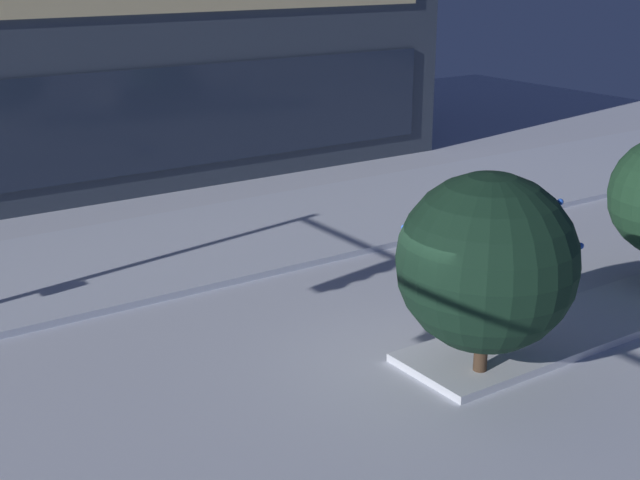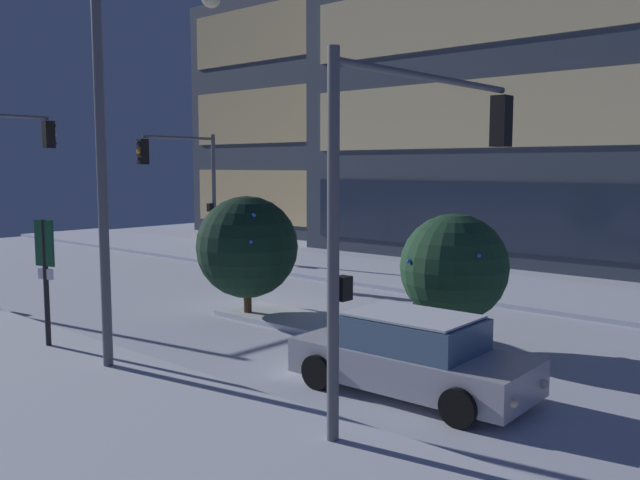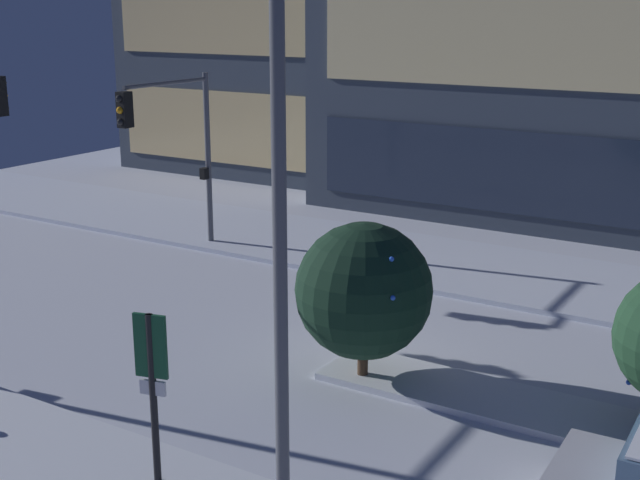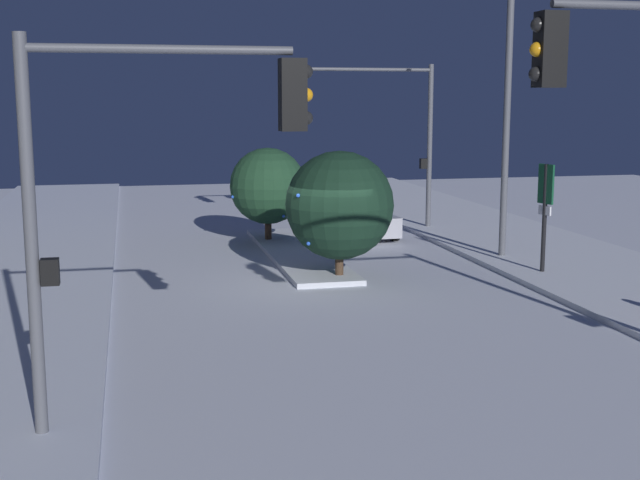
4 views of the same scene
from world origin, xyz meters
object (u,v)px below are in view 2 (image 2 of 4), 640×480
(street_lamp_arched, at_px, (136,108))
(parking_info_sign, at_px, (45,268))
(car_near, at_px, (412,356))
(decorated_tree_median, at_px, (247,247))
(traffic_light_corner_far_left, at_px, (185,175))
(decorated_tree_left_of_median, at_px, (454,268))
(traffic_light_corner_near_right, at_px, (417,172))

(street_lamp_arched, xyz_separation_m, parking_info_sign, (-2.41, -0.87, -3.46))
(car_near, relative_size, decorated_tree_median, 1.37)
(traffic_light_corner_far_left, xyz_separation_m, decorated_tree_left_of_median, (15.32, -4.17, -1.93))
(car_near, xyz_separation_m, decorated_tree_left_of_median, (-1.03, 3.23, 1.17))
(car_near, xyz_separation_m, traffic_light_corner_far_left, (-16.35, 7.40, 3.10))
(street_lamp_arched, bearing_deg, parking_info_sign, 109.30)
(parking_info_sign, bearing_deg, traffic_light_corner_near_right, -88.20)
(parking_info_sign, distance_m, decorated_tree_left_of_median, 9.25)
(traffic_light_corner_far_left, bearing_deg, parking_info_sign, 39.24)
(traffic_light_corner_far_left, xyz_separation_m, decorated_tree_median, (9.34, -5.07, -1.84))
(street_lamp_arched, bearing_deg, decorated_tree_left_of_median, -39.46)
(traffic_light_corner_far_left, xyz_separation_m, street_lamp_arched, (10.96, -9.59, 1.57))
(car_near, xyz_separation_m, decorated_tree_median, (-7.01, 2.33, 1.26))
(car_near, relative_size, decorated_tree_left_of_median, 1.48)
(traffic_light_corner_far_left, height_order, street_lamp_arched, street_lamp_arched)
(decorated_tree_left_of_median, bearing_deg, car_near, -72.38)
(car_near, height_order, parking_info_sign, parking_info_sign)
(car_near, distance_m, traffic_light_corner_near_right, 3.51)
(car_near, bearing_deg, street_lamp_arched, -159.54)
(traffic_light_corner_near_right, bearing_deg, parking_info_sign, 105.83)
(decorated_tree_median, xyz_separation_m, decorated_tree_left_of_median, (5.99, 0.90, -0.08))
(traffic_light_corner_near_right, relative_size, parking_info_sign, 1.96)
(car_near, xyz_separation_m, parking_info_sign, (-7.81, -3.06, 1.21))
(street_lamp_arched, bearing_deg, car_near, -68.54)
(car_near, bearing_deg, decorated_tree_left_of_median, 106.02)
(traffic_light_corner_near_right, distance_m, decorated_tree_median, 8.40)
(street_lamp_arched, height_order, parking_info_sign, street_lamp_arched)
(decorated_tree_left_of_median, bearing_deg, traffic_light_corner_near_right, -68.48)
(car_near, relative_size, street_lamp_arched, 0.56)
(traffic_light_corner_far_left, bearing_deg, car_near, 65.65)
(traffic_light_corner_near_right, bearing_deg, decorated_tree_left_of_median, 21.52)
(decorated_tree_median, bearing_deg, traffic_light_corner_near_right, -21.93)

